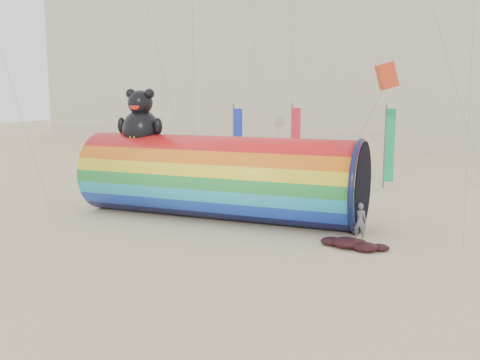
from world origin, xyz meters
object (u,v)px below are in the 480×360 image
at_px(windsock_assembly, 219,175).
at_px(kite_handler, 360,221).
at_px(hotel_building, 284,57).
at_px(fabric_bundle, 352,244).

xyz_separation_m(windsock_assembly, kite_handler, (6.79, -1.35, -1.28)).
height_order(hotel_building, fabric_bundle, hotel_building).
xyz_separation_m(hotel_building, kite_handler, (16.95, -42.74, -9.56)).
distance_m(hotel_building, kite_handler, 46.96).
bearing_deg(fabric_bundle, windsock_assembly, 158.39).
relative_size(kite_handler, fabric_bundle, 0.58).
bearing_deg(windsock_assembly, kite_handler, -11.29).
relative_size(hotel_building, fabric_bundle, 23.06).
xyz_separation_m(hotel_building, windsock_assembly, (10.17, -41.38, -8.28)).
xyz_separation_m(kite_handler, fabric_bundle, (-0.02, -1.33, -0.58)).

